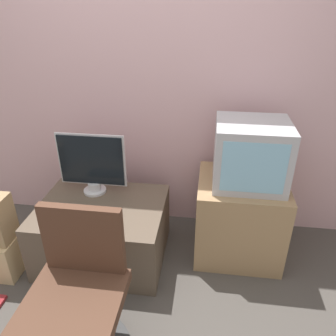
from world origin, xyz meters
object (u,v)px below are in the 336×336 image
(keyboard, at_px, (83,214))
(mouse, at_px, (116,216))
(main_monitor, at_px, (92,164))
(cardboard_box_lower, at_px, (6,255))
(crt_tv, at_px, (251,154))
(office_chair, at_px, (78,302))

(keyboard, xyz_separation_m, mouse, (0.24, 0.01, 0.01))
(main_monitor, bearing_deg, cardboard_box_lower, -141.17)
(crt_tv, relative_size, cardboard_box_lower, 1.64)
(keyboard, xyz_separation_m, cardboard_box_lower, (-0.59, -0.14, -0.33))
(crt_tv, height_order, cardboard_box_lower, crt_tv)
(keyboard, bearing_deg, cardboard_box_lower, -167.00)
(keyboard, bearing_deg, office_chair, -72.73)
(cardboard_box_lower, bearing_deg, keyboard, 13.00)
(crt_tv, distance_m, cardboard_box_lower, 1.95)
(keyboard, relative_size, cardboard_box_lower, 1.16)
(main_monitor, relative_size, keyboard, 1.48)
(cardboard_box_lower, bearing_deg, main_monitor, 38.83)
(main_monitor, xyz_separation_m, cardboard_box_lower, (-0.57, -0.46, -0.57))
(main_monitor, distance_m, office_chair, 1.06)
(keyboard, xyz_separation_m, office_chair, (0.20, -0.66, -0.10))
(main_monitor, xyz_separation_m, keyboard, (0.02, -0.32, -0.24))
(main_monitor, distance_m, keyboard, 0.40)
(main_monitor, relative_size, cardboard_box_lower, 1.71)
(keyboard, distance_m, cardboard_box_lower, 0.69)
(crt_tv, bearing_deg, keyboard, -163.93)
(crt_tv, xyz_separation_m, cardboard_box_lower, (-1.75, -0.47, -0.72))
(mouse, relative_size, crt_tv, 0.10)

